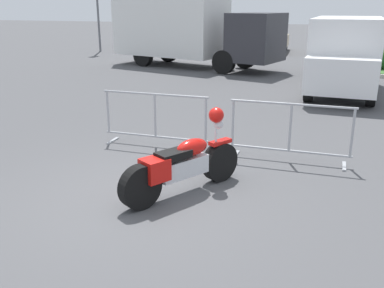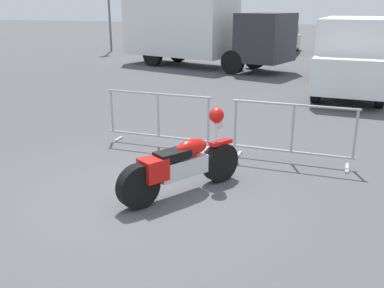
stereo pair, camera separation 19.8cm
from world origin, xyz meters
name	(u,v)px [view 1 (the left image)]	position (x,y,z in m)	size (l,w,h in m)	color
ground_plane	(141,197)	(0.00, 0.00, 0.00)	(120.00, 120.00, 0.00)	#4C4C4F
motorcycle	(183,164)	(0.53, 0.35, 0.46)	(1.22, 1.94, 1.21)	black
crowd_barrier_near	(155,119)	(-0.77, 2.27, 0.55)	(2.17, 0.48, 1.07)	#9EA0A5
crowd_barrier_far	(290,132)	(1.84, 2.27, 0.55)	(2.17, 0.48, 1.07)	#9EA0A5
box_truck	(187,30)	(-4.14, 13.28, 1.64)	(8.01, 4.06, 2.98)	white
delivery_van	(345,53)	(2.61, 9.35, 1.24)	(2.09, 5.04, 2.31)	white
parked_car_silver	(142,35)	(-10.25, 21.37, 0.74)	(2.02, 4.42, 1.47)	#B7BABF
parked_car_blue	(181,37)	(-7.34, 20.96, 0.75)	(2.06, 4.49, 1.49)	#284799
parked_car_yellow	(225,38)	(-4.44, 20.94, 0.72)	(1.96, 4.27, 1.42)	yellow
parked_car_tan	(272,40)	(-1.53, 20.76, 0.72)	(1.97, 4.30, 1.43)	tan
pedestrian	(322,50)	(1.72, 13.38, 0.92)	(0.47, 0.47, 1.69)	#262838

